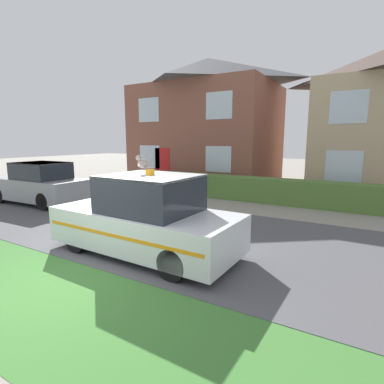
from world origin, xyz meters
The scene contains 9 objects.
ground_plane centered at (0.00, 0.00, 0.00)m, with size 80.00×80.00×0.00m, color gray.
road_strip centered at (0.00, 3.50, 0.01)m, with size 28.00×5.73×0.01m, color #4C4C51.
lawn_verge centered at (0.00, -0.58, 0.00)m, with size 28.00×2.45×0.01m, color #3D7533.
garden_hedge centered at (0.35, 8.82, 0.49)m, with size 11.27×0.89×0.98m, color #4C7233.
police_car centered at (0.40, 1.83, 0.81)m, with size 4.35×1.92×1.89m.
cat centered at (0.24, 1.92, 2.03)m, with size 0.30×0.30×0.31m.
neighbour_car_far centered at (-6.79, 3.90, 0.78)m, with size 4.42×1.82×1.65m.
house_left centered at (-4.09, 13.34, 3.71)m, with size 8.24×6.19×7.29m.
wheelie_bin centered at (-3.63, 7.21, 0.52)m, with size 0.64×0.58×1.03m.
Camera 1 is at (4.53, -3.22, 2.52)m, focal length 28.00 mm.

